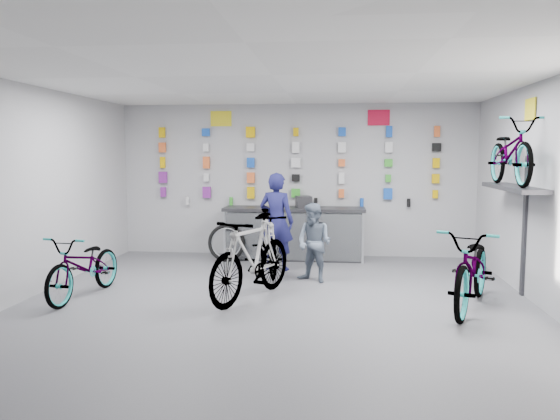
# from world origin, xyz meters

# --- Properties ---
(floor) EXTENTS (8.00, 8.00, 0.00)m
(floor) POSITION_xyz_m (0.00, 0.00, 0.00)
(floor) COLOR #535358
(floor) RESTS_ON ground
(ceiling) EXTENTS (8.00, 8.00, 0.00)m
(ceiling) POSITION_xyz_m (0.00, 0.00, 3.00)
(ceiling) COLOR white
(ceiling) RESTS_ON wall_back
(wall_back) EXTENTS (7.00, 0.00, 7.00)m
(wall_back) POSITION_xyz_m (0.00, 4.00, 1.50)
(wall_back) COLOR #A9A9AC
(wall_back) RESTS_ON floor
(wall_front) EXTENTS (7.00, 0.00, 7.00)m
(wall_front) POSITION_xyz_m (0.00, -4.00, 1.50)
(wall_front) COLOR #A9A9AC
(wall_front) RESTS_ON floor
(wall_left) EXTENTS (0.00, 8.00, 8.00)m
(wall_left) POSITION_xyz_m (-3.50, 0.00, 1.50)
(wall_left) COLOR #A9A9AC
(wall_left) RESTS_ON floor
(counter) EXTENTS (2.70, 0.66, 1.00)m
(counter) POSITION_xyz_m (0.00, 3.54, 0.49)
(counter) COLOR black
(counter) RESTS_ON floor
(merch_wall) EXTENTS (5.57, 0.08, 1.56)m
(merch_wall) POSITION_xyz_m (-0.08, 3.93, 1.79)
(merch_wall) COLOR #7C218B
(merch_wall) RESTS_ON wall_back
(wall_bracket) EXTENTS (0.39, 1.90, 2.00)m
(wall_bracket) POSITION_xyz_m (3.33, 1.20, 1.46)
(wall_bracket) COLOR #333338
(wall_bracket) RESTS_ON wall_right
(sign_left) EXTENTS (0.42, 0.02, 0.30)m
(sign_left) POSITION_xyz_m (-1.50, 3.98, 2.72)
(sign_left) COLOR yellow
(sign_left) RESTS_ON wall_back
(sign_right) EXTENTS (0.42, 0.02, 0.30)m
(sign_right) POSITION_xyz_m (1.60, 3.98, 2.72)
(sign_right) COLOR red
(sign_right) RESTS_ON wall_back
(sign_side) EXTENTS (0.02, 0.40, 0.30)m
(sign_side) POSITION_xyz_m (3.48, 1.20, 2.65)
(sign_side) COLOR yellow
(sign_side) RESTS_ON wall_right
(bike_left) EXTENTS (0.80, 1.81, 0.92)m
(bike_left) POSITION_xyz_m (-2.72, 0.42, 0.46)
(bike_left) COLOR gray
(bike_left) RESTS_ON floor
(bike_center) EXTENTS (1.31, 2.03, 1.19)m
(bike_center) POSITION_xyz_m (-0.36, 0.59, 0.59)
(bike_center) COLOR gray
(bike_center) RESTS_ON floor
(bike_right) EXTENTS (1.46, 2.20, 1.10)m
(bike_right) POSITION_xyz_m (2.59, 0.39, 0.55)
(bike_right) COLOR gray
(bike_right) RESTS_ON floor
(bike_service) EXTENTS (0.96, 1.87, 1.08)m
(bike_service) POSITION_xyz_m (-0.34, 2.24, 0.54)
(bike_service) COLOR gray
(bike_service) RESTS_ON floor
(bike_wall) EXTENTS (0.63, 1.80, 0.95)m
(bike_wall) POSITION_xyz_m (3.25, 1.20, 2.05)
(bike_wall) COLOR gray
(bike_wall) RESTS_ON wall_bracket
(clerk) EXTENTS (0.71, 0.55, 1.70)m
(clerk) POSITION_xyz_m (-0.23, 2.55, 0.85)
(clerk) COLOR #161749
(clerk) RESTS_ON floor
(customer) EXTENTS (0.77, 0.72, 1.25)m
(customer) POSITION_xyz_m (0.46, 1.71, 0.63)
(customer) COLOR slate
(customer) RESTS_ON floor
(spare_wheel) EXTENTS (0.71, 0.16, 0.71)m
(spare_wheel) POSITION_xyz_m (-1.25, 3.17, 0.35)
(spare_wheel) COLOR black
(spare_wheel) RESTS_ON floor
(register) EXTENTS (0.34, 0.36, 0.22)m
(register) POSITION_xyz_m (0.18, 3.55, 1.11)
(register) COLOR black
(register) RESTS_ON counter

